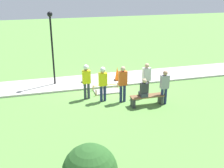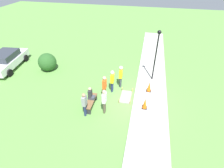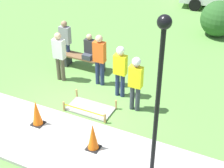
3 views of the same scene
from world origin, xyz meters
name	(u,v)px [view 2 (image 2 of 3)]	position (x,y,z in m)	size (l,w,h in m)	color
ground_plane	(133,101)	(0.00, 0.00, 0.00)	(60.00, 60.00, 0.00)	#5B8E42
sidewalk	(150,103)	(0.00, -1.14, 0.05)	(28.00, 2.28, 0.10)	#ADAAA3
wet_concrete_patch	(126,97)	(0.29, 0.57, 0.04)	(1.44, 0.81, 0.32)	gray
traffic_cone_near_patch	(145,103)	(-0.65, -0.78, 0.50)	(0.34, 0.34, 0.80)	black
traffic_cone_far_patch	(149,87)	(1.24, -0.98, 0.49)	(0.34, 0.34, 0.79)	black
park_bench	(91,102)	(-1.12, 2.71, 0.35)	(1.61, 0.44, 0.50)	#2D2D33
person_seated_on_bench	(91,94)	(-0.91, 2.76, 0.85)	(0.36, 0.44, 0.89)	#383D47
worker_supervisor	(112,79)	(0.79, 1.68, 1.05)	(0.40, 0.25, 1.77)	navy
worker_assistant	(121,75)	(1.51, 1.18, 1.07)	(0.40, 0.26, 1.79)	#383D47
bystander_in_orange_shirt	(105,86)	(-0.11, 2.02, 1.04)	(0.40, 0.24, 1.82)	navy
bystander_in_gray_shirt	(104,100)	(-1.46, 1.69, 1.01)	(0.40, 0.23, 1.77)	brown
bystander_in_white_shirt	(85,103)	(-1.93, 2.81, 0.96)	(0.40, 0.22, 1.70)	navy
lamppost_near	(157,49)	(2.91, -1.18, 2.71)	(0.28, 0.28, 3.99)	black
parked_car_white	(7,60)	(2.25, 11.56, 0.75)	(4.55, 2.43, 1.46)	white
shrub_rounded_near	(47,62)	(2.63, 7.83, 0.77)	(1.54, 1.54, 1.54)	#285623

